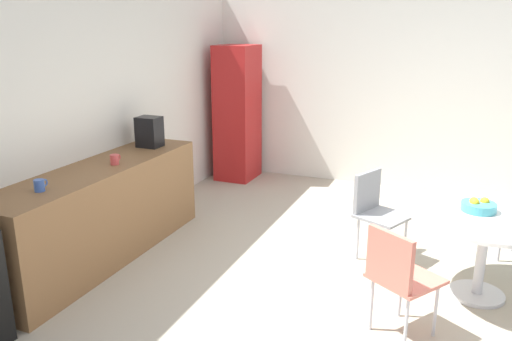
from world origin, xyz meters
TOP-DOWN VIEW (x-y plane):
  - ground_plane at (0.00, 0.00)m, footprint 6.00×6.00m
  - wall_back at (0.00, 3.00)m, footprint 6.00×0.10m
  - wall_side_right at (3.00, 0.00)m, footprint 0.10×6.00m
  - counter_block at (-0.35, 2.65)m, footprint 2.48×0.60m
  - locker_cabinet at (2.55, 2.55)m, footprint 0.60×0.50m
  - round_table at (0.23, -0.66)m, footprint 1.22×1.22m
  - chair_coral at (-0.63, -0.09)m, footprint 0.58×0.58m
  - chair_gray at (0.65, 0.28)m, footprint 0.55×0.55m
  - fruit_bowl at (0.26, -0.59)m, footprint 0.27×0.27m
  - mug_white at (0.53, 2.62)m, footprint 0.13×0.08m
  - mug_green at (-0.21, 2.56)m, footprint 0.13×0.08m
  - mug_red at (-1.08, 2.61)m, footprint 0.13×0.08m
  - coffee_maker at (0.52, 2.65)m, footprint 0.20×0.24m

SIDE VIEW (x-z plane):
  - ground_plane at x=0.00m, z-range 0.00..0.00m
  - counter_block at x=-0.35m, z-range 0.00..0.90m
  - chair_coral at x=-0.63m, z-range 0.11..0.94m
  - chair_gray at x=0.65m, z-range 0.11..0.94m
  - round_table at x=0.23m, z-range 0.25..0.97m
  - fruit_bowl at x=0.26m, z-range 0.71..0.82m
  - locker_cabinet at x=2.55m, z-range 0.00..1.88m
  - mug_white at x=0.53m, z-range 0.90..1.00m
  - mug_green at x=-0.21m, z-range 0.90..1.00m
  - mug_red at x=-1.08m, z-range 0.90..1.00m
  - coffee_maker at x=0.52m, z-range 0.90..1.22m
  - wall_back at x=0.00m, z-range 0.00..2.60m
  - wall_side_right at x=3.00m, z-range 0.00..2.60m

